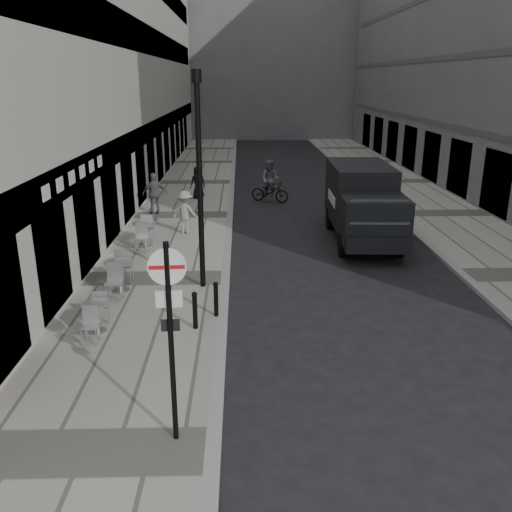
% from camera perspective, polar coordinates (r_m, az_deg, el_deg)
% --- Properties ---
extents(sidewalk, '(4.00, 60.00, 0.12)m').
position_cam_1_polar(sidewalk, '(23.15, -7.73, 4.19)').
color(sidewalk, '#A29D92').
rests_on(sidewalk, ground).
extents(far_sidewalk, '(4.00, 60.00, 0.12)m').
position_cam_1_polar(far_sidewalk, '(24.55, 18.80, 4.18)').
color(far_sidewalk, '#A29D92').
rests_on(far_sidewalk, ground).
extents(building_left, '(4.00, 45.00, 18.00)m').
position_cam_1_polar(building_left, '(29.76, -15.57, 24.15)').
color(building_left, beige).
rests_on(building_left, ground).
extents(building_far, '(24.00, 16.00, 22.00)m').
position_cam_1_polar(building_far, '(60.60, -0.71, 23.28)').
color(building_far, slate).
rests_on(building_far, ground).
extents(sign_post, '(0.56, 0.10, 3.27)m').
position_cam_1_polar(sign_post, '(8.15, -9.07, -6.42)').
color(sign_post, black).
rests_on(sign_post, sidewalk).
extents(lamppost, '(0.26, 0.26, 5.69)m').
position_cam_1_polar(lamppost, '(14.26, -5.98, 8.79)').
color(lamppost, black).
rests_on(lamppost, sidewalk).
extents(bollard_near, '(0.11, 0.11, 0.81)m').
position_cam_1_polar(bollard_near, '(13.06, -4.23, -4.66)').
color(bollard_near, black).
rests_on(bollard_near, sidewalk).
extents(bollard_far, '(0.11, 0.11, 0.83)m').
position_cam_1_polar(bollard_far, '(12.47, -6.44, -5.82)').
color(bollard_far, black).
rests_on(bollard_far, sidewalk).
extents(panel_van, '(2.29, 5.69, 2.64)m').
position_cam_1_polar(panel_van, '(19.73, 11.16, 5.83)').
color(panel_van, black).
rests_on(panel_van, ground).
extents(cyclist, '(1.93, 1.31, 1.97)m').
position_cam_1_polar(cyclist, '(25.80, 1.48, 7.40)').
color(cyclist, black).
rests_on(cyclist, ground).
extents(pedestrian_a, '(1.11, 0.71, 1.75)m').
position_cam_1_polar(pedestrian_a, '(23.24, -10.63, 6.46)').
color(pedestrian_a, slate).
rests_on(pedestrian_a, sidewalk).
extents(pedestrian_b, '(1.17, 0.91, 1.59)m').
position_cam_1_polar(pedestrian_b, '(20.11, -7.44, 4.59)').
color(pedestrian_b, '#9D9791').
rests_on(pedestrian_b, sidewalk).
extents(pedestrian_c, '(0.88, 0.76, 1.52)m').
position_cam_1_polar(pedestrian_c, '(26.17, -6.14, 7.70)').
color(pedestrian_c, black).
rests_on(pedestrian_c, sidewalk).
extents(cafe_table_near, '(0.65, 1.46, 0.83)m').
position_cam_1_polar(cafe_table_near, '(12.73, -16.46, -5.96)').
color(cafe_table_near, '#BEBDC0').
rests_on(cafe_table_near, sidewalk).
extents(cafe_table_mid, '(0.77, 1.75, 1.00)m').
position_cam_1_polar(cafe_table_mid, '(18.77, -11.61, 2.46)').
color(cafe_table_mid, silver).
rests_on(cafe_table_mid, sidewalk).
extents(cafe_table_far, '(0.77, 1.74, 0.99)m').
position_cam_1_polar(cafe_table_far, '(14.96, -14.17, -1.79)').
color(cafe_table_far, '#BABABD').
rests_on(cafe_table_far, sidewalk).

